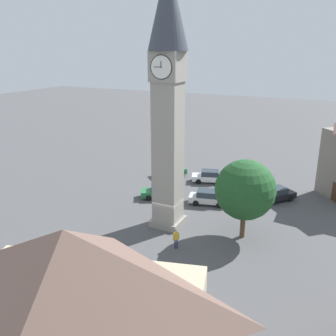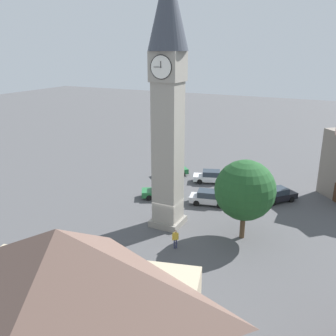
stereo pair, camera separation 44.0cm
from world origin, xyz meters
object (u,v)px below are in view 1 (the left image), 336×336
Objects in this scene: car_blue_kerb at (209,176)px; car_silver_kerb at (170,170)px; car_white_side at (277,194)px; car_black_far at (208,197)px; clock_tower at (168,79)px; tree at (245,190)px; building_terrace_right at (73,336)px; car_red_corner at (160,191)px; pedestrian at (176,237)px; car_green_alley at (131,285)px.

car_blue_kerb and car_silver_kerb have the same top height.
car_black_far is at bearing 32.32° from car_white_side.
tree is at bearing -174.95° from clock_tower.
building_terrace_right is at bearing 83.94° from car_white_side.
tree is (-6.99, -0.62, -8.99)m from clock_tower.
car_white_side is 7.62m from car_black_far.
car_red_corner is at bearing 6.82° from car_black_far.
building_terrace_right is at bearing 104.70° from clock_tower.
car_red_corner is 0.37× the size of building_terrace_right.
car_black_far is at bearing 139.29° from car_silver_kerb.
tree reaches higher than car_white_side.
building_terrace_right reaches higher than car_blue_kerb.
car_white_side is (-8.26, -10.22, -12.69)m from clock_tower.
car_red_corner is 26.78m from building_terrace_right.
car_silver_kerb is 10.05m from car_black_far.
car_blue_kerb is 2.63× the size of pedestrian.
car_black_far is (-2.21, 6.45, 0.00)m from car_blue_kerb.
car_blue_kerb is 7.82m from car_red_corner.
car_green_alley is at bearing 67.47° from tree.
car_blue_kerb is 1.01× the size of car_red_corner.
car_blue_kerb is 1.00× the size of car_green_alley.
car_silver_kerb is 0.93× the size of car_red_corner.
pedestrian reaches higher than car_silver_kerb.
car_blue_kerb is 5.41m from car_silver_kerb.
clock_tower reaches higher than tree.
clock_tower reaches higher than car_red_corner.
tree is 20.17m from building_terrace_right.
car_blue_kerb is 1.01× the size of car_black_far.
car_blue_kerb is 16.57m from pedestrian.
tree is at bearing -95.35° from building_terrace_right.
pedestrian is (-2.91, 16.31, 0.25)m from car_blue_kerb.
car_blue_kerb is 1.08× the size of car_silver_kerb.
car_red_corner is at bearing -69.73° from car_green_alley.
building_terrace_right reaches higher than pedestrian.
tree reaches higher than car_red_corner.
car_silver_kerb is 14.28m from car_white_side.
car_silver_kerb is 24.72m from car_green_alley.
building_terrace_right is (-10.91, 32.16, 4.20)m from car_silver_kerb.
clock_tower is 11.40m from tree.
building_terrace_right is (3.15, 29.68, 4.20)m from car_white_side.
clock_tower is at bearing -75.30° from building_terrace_right.
car_green_alley is at bearing 88.25° from pedestrian.
car_green_alley is (-0.50, 16.80, 0.00)m from car_black_far.
car_white_side is at bearing -147.68° from car_black_far.
car_red_corner is (3.26, 7.10, 0.00)m from car_blue_kerb.
pedestrian reaches higher than car_white_side.
car_silver_kerb is at bearing -63.09° from pedestrian.
clock_tower reaches higher than pedestrian.
clock_tower is 3.24× the size of tree.
car_green_alley is at bearing 110.27° from car_red_corner.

